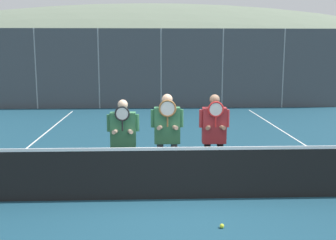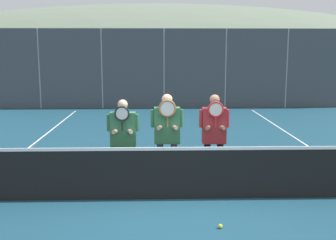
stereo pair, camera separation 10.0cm
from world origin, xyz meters
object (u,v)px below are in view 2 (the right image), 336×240
(car_far_left, at_px, (69,83))
(car_left_of_center, at_px, (172,83))
(tennis_ball_on_court, at_px, (220,226))
(player_leftmost, at_px, (123,137))
(player_center_right, at_px, (214,133))
(player_center_left, at_px, (167,132))
(car_center, at_px, (271,83))

(car_far_left, bearing_deg, car_left_of_center, 1.33)
(car_far_left, distance_m, tennis_ball_on_court, 16.70)
(player_leftmost, height_order, player_center_right, player_center_right)
(player_center_left, bearing_deg, car_far_left, 108.78)
(tennis_ball_on_court, bearing_deg, car_far_left, 109.06)
(tennis_ball_on_court, bearing_deg, car_center, 72.31)
(car_far_left, xyz_separation_m, car_center, (10.55, 0.22, -0.04))
(car_left_of_center, relative_size, tennis_ball_on_court, 68.23)
(car_center, bearing_deg, player_center_right, -109.43)
(player_leftmost, height_order, player_center_left, player_center_left)
(player_center_right, bearing_deg, player_center_left, 179.92)
(player_center_left, xyz_separation_m, player_center_right, (0.91, -0.00, -0.03))
(player_center_right, distance_m, tennis_ball_on_court, 2.24)
(player_center_left, xyz_separation_m, tennis_ball_on_court, (0.76, -1.97, -1.07))
(player_center_left, bearing_deg, car_center, 67.31)
(player_center_right, bearing_deg, car_far_left, 112.11)
(car_center, bearing_deg, car_left_of_center, -178.95)
(car_far_left, height_order, car_center, car_far_left)
(player_center_right, relative_size, car_left_of_center, 0.40)
(car_left_of_center, bearing_deg, car_center, 1.05)
(player_center_left, relative_size, car_left_of_center, 0.40)
(player_center_right, relative_size, car_far_left, 0.42)
(car_left_of_center, height_order, tennis_ball_on_court, car_left_of_center)
(player_center_right, bearing_deg, car_center, 70.57)
(car_far_left, relative_size, car_left_of_center, 0.95)
(player_leftmost, distance_m, car_left_of_center, 14.04)
(player_center_left, relative_size, player_center_right, 1.01)
(player_leftmost, height_order, car_left_of_center, car_left_of_center)
(player_leftmost, distance_m, car_center, 15.57)
(player_center_left, xyz_separation_m, car_center, (5.86, 14.01, -0.22))
(player_leftmost, distance_m, player_center_right, 1.76)
(car_left_of_center, xyz_separation_m, tennis_ball_on_court, (0.16, -15.89, -0.87))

